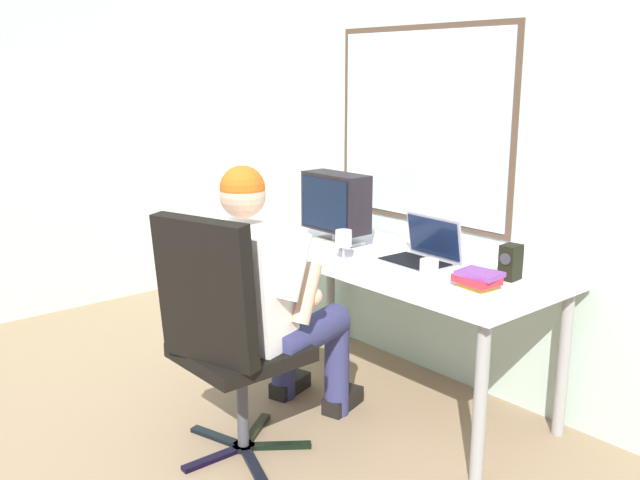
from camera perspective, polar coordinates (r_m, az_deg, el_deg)
The scene contains 10 objects.
wall_rear at distance 3.57m, azimuth 12.91°, elevation 9.26°, with size 5.27×0.08×2.75m.
desk at distance 3.48m, azimuth 5.75°, elevation -2.70°, with size 1.71×0.74×0.73m.
office_chair at distance 2.90m, azimuth -7.94°, elevation -7.04°, with size 0.58×0.58×1.08m.
person_seated at distance 3.09m, azimuth -4.41°, elevation -4.68°, with size 0.65×0.87×1.25m.
crt_monitor at distance 3.68m, azimuth 1.27°, elevation 2.95°, with size 0.38×0.21×0.38m.
laptop at distance 3.37m, azimuth 8.44°, elevation -0.89°, with size 0.35×0.28×0.22m.
wine_glass at distance 3.38m, azimuth 1.94°, elevation 0.03°, with size 0.08×0.08×0.15m.
desk_speaker at distance 3.18m, azimuth 15.27°, elevation -1.75°, with size 0.08×0.10×0.16m.
book_stack at distance 3.02m, azimuth 12.75°, elevation -3.12°, with size 0.19×0.15×0.07m.
coffee_mug at distance 3.04m, azimuth 8.87°, elevation -2.58°, with size 0.08×0.08×0.11m.
Camera 1 is at (2.11, -0.66, 1.62)m, focal length 39.26 mm.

